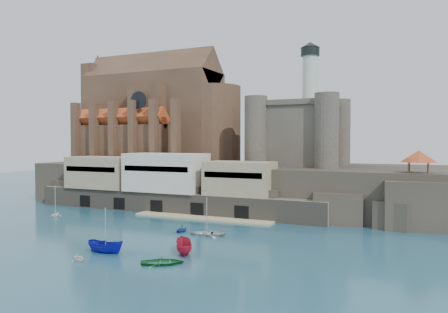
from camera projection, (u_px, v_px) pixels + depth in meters
ground at (143, 235)px, 73.15m from camera, size 300.00×300.00×0.00m
promontory at (234, 185)px, 108.88m from camera, size 100.00×36.00×10.00m
quay at (164, 184)px, 98.14m from camera, size 70.00×12.00×13.05m
church at (158, 118)px, 120.43m from camera, size 47.00×25.93×30.51m
castle_keep at (300, 130)px, 103.24m from camera, size 21.20×21.20×29.30m
rock_outcrop at (418, 206)px, 79.16m from camera, size 14.50×10.50×8.70m
pavilion at (419, 158)px, 79.00m from camera, size 6.40×6.40×5.40m
boat_1 at (78, 260)px, 57.66m from camera, size 2.29×2.63×2.61m
boat_2 at (106, 253)px, 61.51m from camera, size 2.32×2.27×5.77m
boat_3 at (163, 264)px, 55.87m from camera, size 2.96×4.00×5.53m
boat_4 at (55, 216)px, 91.30m from camera, size 3.19×2.68×3.18m
boat_5 at (184, 253)px, 61.30m from camera, size 3.03×3.05×5.76m
boat_6 at (207, 235)px, 73.05m from camera, size 2.16×4.45×6.00m
boat_7 at (181, 232)px, 75.69m from camera, size 2.71×1.85×2.94m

